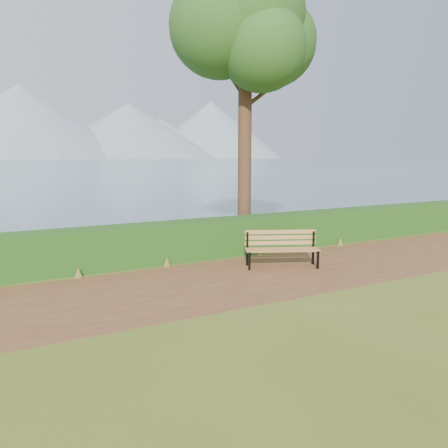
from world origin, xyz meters
TOP-DOWN VIEW (x-y plane):
  - ground at (0.00, 0.00)m, footprint 140.00×140.00m
  - path at (0.00, 0.30)m, footprint 40.00×3.40m
  - hedge at (0.00, 2.60)m, footprint 32.00×0.85m
  - water at (0.00, 260.00)m, footprint 700.00×510.00m
  - bench at (1.40, 0.76)m, footprint 1.83×1.18m
  - tree at (1.95, 3.52)m, footprint 4.50×3.76m

SIDE VIEW (x-z plane):
  - ground at x=0.00m, z-range 0.00..0.00m
  - path at x=0.00m, z-range 0.00..0.01m
  - water at x=0.00m, z-range 0.00..0.01m
  - hedge at x=0.00m, z-range 0.00..1.00m
  - bench at x=1.40m, z-range 0.07..0.96m
  - tree at x=1.95m, z-range 2.10..10.75m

